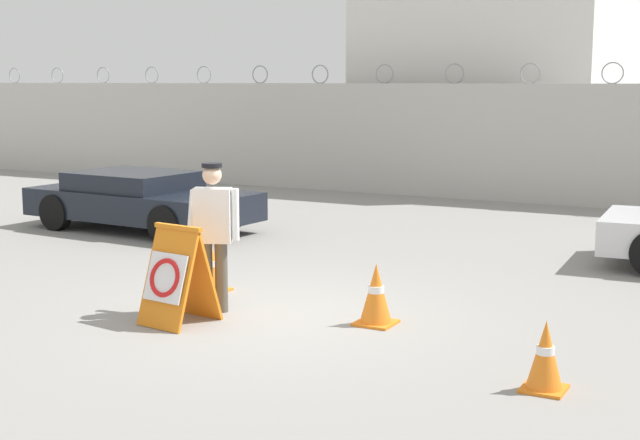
{
  "coord_description": "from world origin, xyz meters",
  "views": [
    {
      "loc": [
        5.34,
        -8.61,
        2.71
      ],
      "look_at": [
        0.36,
        0.66,
        1.07
      ],
      "focal_mm": 50.0,
      "sensor_mm": 36.0,
      "label": 1
    }
  ],
  "objects_px": {
    "security_guard": "(213,229)",
    "traffic_cone_mid": "(211,268)",
    "traffic_cone_near": "(545,356)",
    "parked_car_front_coupe": "(141,199)",
    "barricade_sign": "(176,275)",
    "traffic_cone_far": "(376,294)"
  },
  "relations": [
    {
      "from": "traffic_cone_near",
      "to": "parked_car_front_coupe",
      "type": "relative_size",
      "value": 0.14
    },
    {
      "from": "security_guard",
      "to": "traffic_cone_mid",
      "type": "relative_size",
      "value": 2.74
    },
    {
      "from": "traffic_cone_near",
      "to": "barricade_sign",
      "type": "bearing_deg",
      "value": 176.72
    },
    {
      "from": "security_guard",
      "to": "traffic_cone_mid",
      "type": "height_order",
      "value": "security_guard"
    },
    {
      "from": "security_guard",
      "to": "traffic_cone_mid",
      "type": "xyz_separation_m",
      "value": [
        -0.61,
        0.81,
        -0.67
      ]
    },
    {
      "from": "traffic_cone_near",
      "to": "traffic_cone_mid",
      "type": "relative_size",
      "value": 0.99
    },
    {
      "from": "parked_car_front_coupe",
      "to": "security_guard",
      "type": "bearing_deg",
      "value": -39.1
    },
    {
      "from": "traffic_cone_near",
      "to": "traffic_cone_mid",
      "type": "xyz_separation_m",
      "value": [
        -4.77,
        1.69,
        0.0
      ]
    },
    {
      "from": "traffic_cone_mid",
      "to": "barricade_sign",
      "type": "bearing_deg",
      "value": -69.37
    },
    {
      "from": "barricade_sign",
      "to": "traffic_cone_near",
      "type": "distance_m",
      "value": 4.23
    },
    {
      "from": "traffic_cone_mid",
      "to": "traffic_cone_far",
      "type": "distance_m",
      "value": 2.58
    },
    {
      "from": "traffic_cone_near",
      "to": "parked_car_front_coupe",
      "type": "bearing_deg",
      "value": 149.66
    },
    {
      "from": "traffic_cone_near",
      "to": "traffic_cone_mid",
      "type": "distance_m",
      "value": 5.06
    },
    {
      "from": "barricade_sign",
      "to": "traffic_cone_far",
      "type": "relative_size",
      "value": 1.61
    },
    {
      "from": "barricade_sign",
      "to": "traffic_cone_mid",
      "type": "xyz_separation_m",
      "value": [
        -0.55,
        1.45,
        -0.24
      ]
    },
    {
      "from": "traffic_cone_mid",
      "to": "traffic_cone_far",
      "type": "bearing_deg",
      "value": -9.35
    },
    {
      "from": "barricade_sign",
      "to": "traffic_cone_far",
      "type": "distance_m",
      "value": 2.26
    },
    {
      "from": "security_guard",
      "to": "traffic_cone_mid",
      "type": "bearing_deg",
      "value": -77.07
    },
    {
      "from": "barricade_sign",
      "to": "traffic_cone_near",
      "type": "xyz_separation_m",
      "value": [
        4.22,
        -0.24,
        -0.24
      ]
    },
    {
      "from": "traffic_cone_near",
      "to": "parked_car_front_coupe",
      "type": "xyz_separation_m",
      "value": [
        -8.76,
        5.13,
        0.25
      ]
    },
    {
      "from": "barricade_sign",
      "to": "security_guard",
      "type": "relative_size",
      "value": 0.63
    },
    {
      "from": "traffic_cone_mid",
      "to": "parked_car_front_coupe",
      "type": "xyz_separation_m",
      "value": [
        -3.99,
        3.43,
        0.24
      ]
    }
  ]
}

